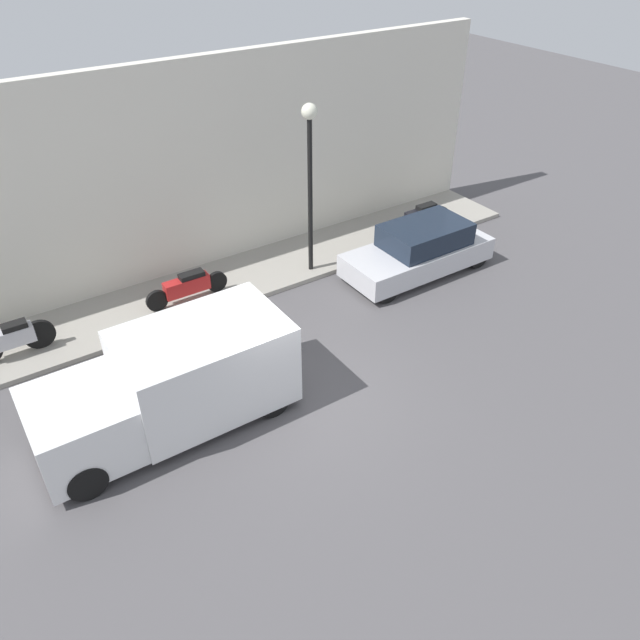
{
  "coord_description": "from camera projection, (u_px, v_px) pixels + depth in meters",
  "views": [
    {
      "loc": [
        -8.2,
        4.84,
        8.54
      ],
      "look_at": [
        1.23,
        -1.45,
        0.6
      ],
      "focal_mm": 35.0,
      "sensor_mm": 36.0,
      "label": 1
    }
  ],
  "objects": [
    {
      "name": "motorcycle_black",
      "position": [
        422.0,
        217.0,
        18.22
      ],
      "size": [
        0.3,
        2.08,
        0.8
      ],
      "color": "black",
      "rests_on": "sidewalk"
    },
    {
      "name": "delivery_van",
      "position": [
        169.0,
        384.0,
        11.52
      ],
      "size": [
        1.98,
        4.79,
        1.9
      ],
      "color": "white",
      "rests_on": "ground_plane"
    },
    {
      "name": "parked_car",
      "position": [
        419.0,
        250.0,
        16.4
      ],
      "size": [
        1.63,
        4.05,
        1.35
      ],
      "color": "silver",
      "rests_on": "ground_plane"
    },
    {
      "name": "sidewalk",
      "position": [
        198.0,
        292.0,
        15.81
      ],
      "size": [
        2.22,
        19.37,
        0.12
      ],
      "color": "gray",
      "rests_on": "ground_plane"
    },
    {
      "name": "streetlamp",
      "position": [
        310.0,
        158.0,
        14.88
      ],
      "size": [
        0.38,
        0.38,
        4.34
      ],
      "color": "black",
      "rests_on": "sidewalk"
    },
    {
      "name": "motorcycle_red",
      "position": [
        187.0,
        286.0,
        15.15
      ],
      "size": [
        0.3,
        2.1,
        0.73
      ],
      "color": "#B21E1E",
      "rests_on": "sidewalk"
    },
    {
      "name": "scooter_silver",
      "position": [
        12.0,
        339.0,
        13.33
      ],
      "size": [
        0.3,
        1.78,
        0.79
      ],
      "color": "#B7B7BF",
      "rests_on": "sidewalk"
    },
    {
      "name": "building_facade",
      "position": [
        165.0,
        178.0,
        15.16
      ],
      "size": [
        0.3,
        19.37,
        5.37
      ],
      "color": "silver",
      "rests_on": "ground_plane"
    },
    {
      "name": "ground_plane",
      "position": [
        294.0,
        395.0,
        12.69
      ],
      "size": [
        60.0,
        60.0,
        0.0
      ],
      "primitive_type": "plane",
      "color": "#514F51"
    }
  ]
}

